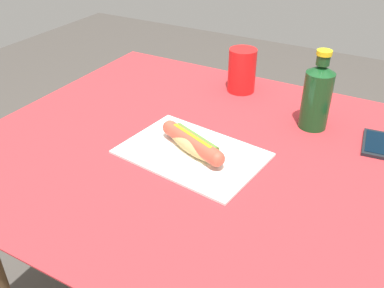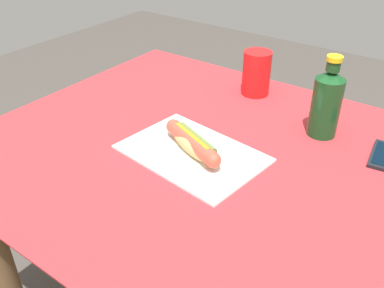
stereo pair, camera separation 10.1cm
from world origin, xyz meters
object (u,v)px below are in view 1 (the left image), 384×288
at_px(soda_bottle, 317,95).
at_px(drinking_cup, 242,70).
at_px(cell_phone, 376,144).
at_px(hot_dog, 192,143).

distance_m(soda_bottle, drinking_cup, 0.29).
distance_m(cell_phone, drinking_cup, 0.46).
height_order(cell_phone, drinking_cup, drinking_cup).
relative_size(cell_phone, soda_bottle, 0.63).
relative_size(cell_phone, drinking_cup, 1.00).
bearing_deg(cell_phone, hot_dog, -145.79).
relative_size(hot_dog, soda_bottle, 0.95).
bearing_deg(hot_dog, cell_phone, 34.21).
distance_m(hot_dog, cell_phone, 0.47).
relative_size(hot_dog, drinking_cup, 1.50).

